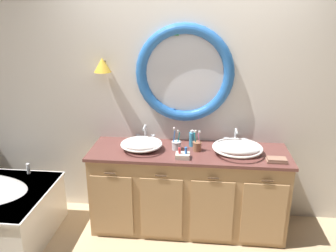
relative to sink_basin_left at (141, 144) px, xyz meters
The scene contains 12 objects.
ground_plane 1.02m from the sink_basin_left, 29.77° to the right, with size 14.00×14.00×0.00m, color tan.
back_wall_assembly 0.68m from the sink_basin_left, 40.16° to the left, with size 6.40×0.26×2.60m.
vanity_counter 0.66m from the sink_basin_left, ahead, with size 1.92×0.61×0.84m.
sink_basin_left is the anchor object (origin of this frame).
sink_basin_right 0.91m from the sink_basin_left, ahead, with size 0.47×0.47×0.12m.
faucet_set_left 0.23m from the sink_basin_left, 90.00° to the left, with size 0.21×0.15×0.18m.
faucet_set_right 0.94m from the sink_basin_left, 14.05° to the left, with size 0.24×0.14×0.17m.
toothbrush_holder_left 0.34m from the sink_basin_left, ahead, with size 0.09×0.09×0.22m.
toothbrush_holder_right 0.54m from the sink_basin_left, ahead, with size 0.09×0.09×0.21m.
soap_dispenser 0.51m from the sink_basin_left, 17.10° to the left, with size 0.06×0.07×0.17m.
folded_hand_towel 1.26m from the sink_basin_left, ahead, with size 0.18×0.10×0.04m.
toiletry_basket 0.44m from the sink_basin_left, 20.42° to the right, with size 0.13×0.10×0.11m.
Camera 1 is at (0.15, -2.79, 2.16)m, focal length 36.75 mm.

